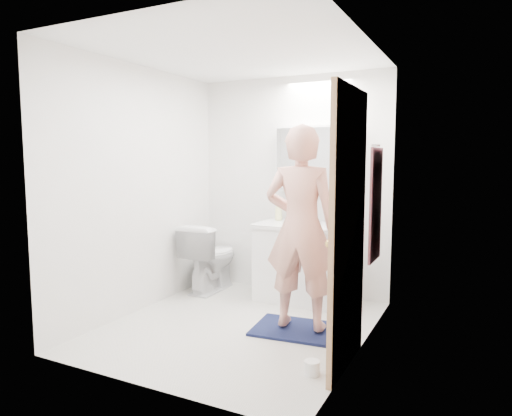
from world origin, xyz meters
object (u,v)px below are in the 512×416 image
Objects in this scene: soap_bottle_a at (279,211)px; toothbrush_cup at (329,219)px; vanity_cabinet at (301,264)px; toilet at (211,257)px; person at (301,228)px; medicine_cabinet at (316,159)px; toilet_paper_roll at (312,368)px; soap_bottle_b at (297,212)px.

soap_bottle_a reaches higher than toothbrush_cup.
toilet is (-1.06, -0.11, -0.00)m from vanity_cabinet.
person reaches higher than vanity_cabinet.
toothbrush_cup is (0.18, -0.05, -0.64)m from medicine_cabinet.
vanity_cabinet is at bearing -108.46° from medicine_cabinet.
toilet is 7.06× the size of toilet_paper_roll.
toothbrush_cup is (0.25, 0.16, 0.47)m from vanity_cabinet.
soap_bottle_a reaches higher than toilet_paper_roll.
medicine_cabinet is 4.07× the size of soap_bottle_a.
toilet is 1.42m from toothbrush_cup.
person is 1.00m from toothbrush_cup.
toilet_paper_roll is at bearing -70.97° from medicine_cabinet.
person is 8.04× the size of soap_bottle_a.
soap_bottle_a reaches higher than toilet.
toothbrush_cup is at bearing -92.03° from person.
vanity_cabinet is at bearing -24.31° from soap_bottle_a.
soap_bottle_a is 0.21m from soap_bottle_b.
vanity_cabinet is at bearing -174.07° from toilet.
person is (0.31, -0.84, 0.53)m from vanity_cabinet.
toilet is 8.26× the size of toothbrush_cup.
medicine_cabinet reaches higher than vanity_cabinet.
soap_bottle_a is 0.58m from toothbrush_cup.
person is at bearing 117.14° from toilet_paper_roll.
person is 15.81× the size of toilet_paper_roll.
soap_bottle_b is at bearing 8.16° from soap_bottle_a.
soap_bottle_a is (-0.33, 0.15, 0.54)m from vanity_cabinet.
medicine_cabinet is at bearing 109.03° from toilet_paper_roll.
toothbrush_cup is at bearing 104.19° from toilet_paper_roll.
toothbrush_cup is at bearing -168.38° from toilet.
person is at bearing -69.62° from vanity_cabinet.
medicine_cabinet is 0.62m from soap_bottle_b.
toilet is 1.64m from person.
person is (1.37, -0.72, 0.53)m from toilet.
medicine_cabinet is 2.36m from toilet_paper_roll.
soap_bottle_a is at bearing -171.51° from medicine_cabinet.
person is at bearing -66.90° from soap_bottle_b.
vanity_cabinet is 9.57× the size of toothbrush_cup.
vanity_cabinet is 4.70× the size of soap_bottle_b.
person is at bearing 151.98° from toilet.
person is (0.24, -1.05, -0.58)m from medicine_cabinet.
medicine_cabinet is at bearing 164.08° from toothbrush_cup.
toilet is 1.12m from soap_bottle_b.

